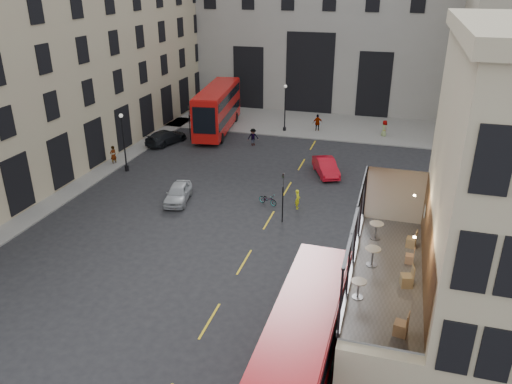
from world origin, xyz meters
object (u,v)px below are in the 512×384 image
(bicycle, at_px, (268,199))
(pedestrian_e, at_px, (113,155))
(pedestrian_a, at_px, (191,116))
(pedestrian_d, at_px, (384,129))
(traffic_light_near, at_px, (283,191))
(street_lamp_a, at_px, (124,146))
(traffic_light_far, at_px, (189,118))
(cafe_chair_c, at_px, (410,258))
(car_c, at_px, (166,137))
(cyclist, at_px, (298,199))
(car_a, at_px, (178,193))
(cafe_table_near, at_px, (359,287))
(street_lamp_b, at_px, (285,111))
(pedestrian_c, at_px, (318,123))
(cafe_chair_b, at_px, (407,280))
(cafe_chair_d, at_px, (411,242))
(pedestrian_b, at_px, (253,137))
(car_b, at_px, (326,167))
(cafe_chair_a, at_px, (401,328))
(cafe_table_mid, at_px, (373,254))
(bus_far, at_px, (218,107))
(cafe_table_far, at_px, (376,228))
(bus_near, at_px, (301,352))

(bicycle, height_order, pedestrian_e, pedestrian_e)
(pedestrian_a, relative_size, pedestrian_d, 0.98)
(traffic_light_near, bearing_deg, street_lamp_a, 159.44)
(traffic_light_far, height_order, pedestrian_d, traffic_light_far)
(bicycle, relative_size, cafe_chair_c, 2.16)
(car_c, relative_size, cyclist, 3.25)
(traffic_light_far, xyz_separation_m, car_a, (5.28, -14.78, -1.72))
(cafe_table_near, bearing_deg, pedestrian_a, 122.15)
(traffic_light_far, height_order, street_lamp_b, street_lamp_b)
(traffic_light_far, relative_size, pedestrian_d, 2.05)
(car_c, bearing_deg, pedestrian_a, -69.37)
(street_lamp_a, bearing_deg, pedestrian_c, 49.54)
(traffic_light_far, distance_m, car_a, 15.79)
(pedestrian_a, height_order, cafe_chair_b, cafe_chair_b)
(cafe_chair_d, bearing_deg, pedestrian_b, 120.97)
(car_a, bearing_deg, cafe_table_near, -57.14)
(cafe_chair_c, bearing_deg, street_lamp_b, 112.09)
(car_b, xyz_separation_m, cafe_chair_b, (6.75, -23.13, 4.16))
(cyclist, relative_size, pedestrian_d, 0.83)
(cafe_chair_b, bearing_deg, cafe_chair_d, 87.24)
(street_lamp_a, distance_m, car_a, 8.88)
(street_lamp_b, height_order, cafe_chair_a, cafe_chair_a)
(cafe_table_mid, bearing_deg, car_b, 103.49)
(traffic_light_near, distance_m, cafe_chair_b, 15.62)
(bus_far, bearing_deg, pedestrian_e, -113.83)
(bus_far, xyz_separation_m, car_b, (13.86, -9.92, -2.07))
(pedestrian_a, relative_size, cafe_chair_b, 1.88)
(car_b, relative_size, bicycle, 2.73)
(cafe_chair_b, height_order, cafe_chair_c, cafe_chair_b)
(cafe_table_near, bearing_deg, car_c, 128.11)
(traffic_light_near, bearing_deg, cafe_chair_b, -57.38)
(cafe_chair_c, bearing_deg, pedestrian_c, 106.07)
(pedestrian_c, bearing_deg, cafe_table_far, 79.96)
(bus_far, xyz_separation_m, pedestrian_e, (-5.70, -12.91, -1.89))
(bus_near, height_order, bus_far, bus_far)
(traffic_light_near, height_order, cafe_chair_b, cafe_chair_b)
(car_a, bearing_deg, cafe_table_mid, -51.21)
(pedestrian_c, relative_size, pedestrian_d, 1.07)
(car_b, bearing_deg, pedestrian_a, 122.99)
(traffic_light_far, relative_size, cafe_table_mid, 4.43)
(bus_near, bearing_deg, cafe_table_far, 70.58)
(pedestrian_b, bearing_deg, cafe_chair_a, -92.82)
(pedestrian_d, distance_m, cafe_table_near, 37.74)
(bicycle, distance_m, cafe_chair_b, 19.10)
(cafe_chair_d, bearing_deg, cafe_chair_b, -92.76)
(cafe_chair_a, bearing_deg, car_b, 104.05)
(street_lamp_b, bearing_deg, pedestrian_e, -131.22)
(traffic_light_far, distance_m, bicycle, 18.24)
(cyclist, height_order, pedestrian_e, pedestrian_e)
(bus_near, relative_size, car_b, 2.47)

